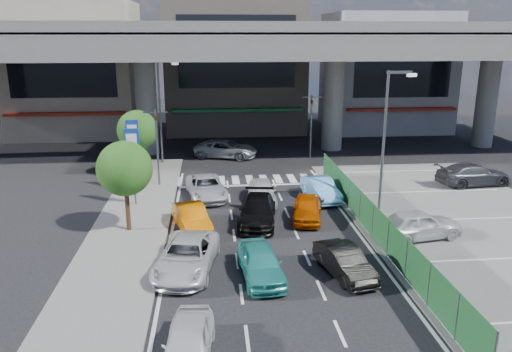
{
  "coord_description": "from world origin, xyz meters",
  "views": [
    {
      "loc": [
        -2.64,
        -20.63,
        9.9
      ],
      "look_at": [
        -0.18,
        6.16,
        2.22
      ],
      "focal_mm": 35.0,
      "sensor_mm": 36.0,
      "label": 1
    }
  ],
  "objects": [
    {
      "name": "fence_run",
      "position": [
        5.3,
        1.0,
        0.9
      ],
      "size": [
        0.16,
        22.0,
        1.8
      ],
      "primitive_type": null,
      "color": "#1B5126",
      "rests_on": "ground"
    },
    {
      "name": "traffic_light_right",
      "position": [
        5.5,
        19.0,
        3.94
      ],
      "size": [
        1.6,
        1.24,
        5.2
      ],
      "color": "#595B60",
      "rests_on": "ground"
    },
    {
      "name": "parking_lot",
      "position": [
        11.0,
        2.0,
        0.03
      ],
      "size": [
        12.0,
        28.0,
        0.06
      ],
      "primitive_type": "cube",
      "color": "#5E5E5C",
      "rests_on": "ground"
    },
    {
      "name": "signboard_near",
      "position": [
        -7.2,
        7.99,
        3.06
      ],
      "size": [
        0.8,
        0.14,
        4.7
      ],
      "color": "#595B60",
      "rests_on": "ground"
    },
    {
      "name": "sedan_black_mid",
      "position": [
        -0.25,
        4.64,
        0.69
      ],
      "size": [
        2.6,
        4.98,
        1.38
      ],
      "primitive_type": "imported",
      "rotation": [
        0.0,
        0.0,
        -0.14
      ],
      "color": "black",
      "rests_on": "ground"
    },
    {
      "name": "sedan_white_front_mid",
      "position": [
        0.37,
        8.13,
        0.67
      ],
      "size": [
        1.67,
        3.97,
        1.34
      ],
      "primitive_type": "imported",
      "rotation": [
        0.0,
        0.0,
        -0.02
      ],
      "color": "silver",
      "rests_on": "ground"
    },
    {
      "name": "building_east",
      "position": [
        16.0,
        31.97,
        5.99
      ],
      "size": [
        12.0,
        10.9,
        12.0
      ],
      "color": "gray",
      "rests_on": "ground"
    },
    {
      "name": "wagon_silver_front_left",
      "position": [
        -3.02,
        9.33,
        0.66
      ],
      "size": [
        2.89,
        5.01,
        1.31
      ],
      "primitive_type": "imported",
      "rotation": [
        0.0,
        0.0,
        0.15
      ],
      "color": "#B8B9C1",
      "rests_on": "ground"
    },
    {
      "name": "expressway",
      "position": [
        0.0,
        22.0,
        8.76
      ],
      "size": [
        64.0,
        14.0,
        10.75
      ],
      "color": "#62635E",
      "rests_on": "ground"
    },
    {
      "name": "street_lamp_right",
      "position": [
        7.17,
        6.0,
        4.77
      ],
      "size": [
        1.65,
        0.22,
        8.0
      ],
      "color": "#595B60",
      "rests_on": "ground"
    },
    {
      "name": "parked_sedan_white",
      "position": [
        7.53,
        1.68,
        0.8
      ],
      "size": [
        4.57,
        2.51,
        1.47
      ],
      "primitive_type": "imported",
      "rotation": [
        0.0,
        0.0,
        1.76
      ],
      "color": "silver",
      "rests_on": "parking_lot"
    },
    {
      "name": "signboard_far",
      "position": [
        -7.6,
        10.99,
        3.06
      ],
      "size": [
        0.8,
        0.14,
        4.7
      ],
      "color": "#595B60",
      "rests_on": "ground"
    },
    {
      "name": "building_west",
      "position": [
        -16.0,
        31.97,
        6.49
      ],
      "size": [
        12.0,
        10.9,
        13.0
      ],
      "color": "gray",
      "rests_on": "ground"
    },
    {
      "name": "van_white_back_left",
      "position": [
        -3.51,
        -6.98,
        0.63
      ],
      "size": [
        1.81,
        3.83,
        1.27
      ],
      "primitive_type": "imported",
      "rotation": [
        0.0,
        0.0,
        -0.09
      ],
      "color": "silver",
      "rests_on": "ground"
    },
    {
      "name": "crossing_wagon_silver",
      "position": [
        -1.44,
        19.73,
        0.72
      ],
      "size": [
        5.66,
        3.85,
        1.44
      ],
      "primitive_type": "imported",
      "rotation": [
        0.0,
        0.0,
        1.26
      ],
      "color": "#96979D",
      "rests_on": "ground"
    },
    {
      "name": "parked_sedan_dgrey",
      "position": [
        14.89,
        10.19,
        0.79
      ],
      "size": [
        5.22,
        2.59,
        1.46
      ],
      "primitive_type": "imported",
      "rotation": [
        0.0,
        0.0,
        1.68
      ],
      "color": "#2F3034",
      "rests_on": "parking_lot"
    },
    {
      "name": "street_lamp_left",
      "position": [
        -6.33,
        18.0,
        4.77
      ],
      "size": [
        1.65,
        0.22,
        8.0
      ],
      "color": "#595B60",
      "rests_on": "ground"
    },
    {
      "name": "sedan_white_mid_left",
      "position": [
        -3.82,
        -0.77,
        0.69
      ],
      "size": [
        3.1,
        5.28,
        1.38
      ],
      "primitive_type": "imported",
      "rotation": [
        0.0,
        0.0,
        -0.17
      ],
      "color": "silver",
      "rests_on": "ground"
    },
    {
      "name": "taxi_orange_left",
      "position": [
        -3.76,
        3.99,
        0.66
      ],
      "size": [
        2.37,
        4.21,
        1.31
      ],
      "primitive_type": "imported",
      "rotation": [
        0.0,
        0.0,
        0.26
      ],
      "color": "#C75E00",
      "rests_on": "ground"
    },
    {
      "name": "building_center",
      "position": [
        0.0,
        32.97,
        7.49
      ],
      "size": [
        14.0,
        10.9,
        15.0
      ],
      "color": "gray",
      "rests_on": "ground"
    },
    {
      "name": "traffic_cone",
      "position": [
        5.86,
        4.71,
        0.37
      ],
      "size": [
        0.37,
        0.37,
        0.63
      ],
      "primitive_type": "cone",
      "rotation": [
        0.0,
        0.0,
        0.15
      ],
      "color": "#F9380D",
      "rests_on": "parking_lot"
    },
    {
      "name": "sidewalk_left",
      "position": [
        -7.0,
        4.0,
        0.06
      ],
      "size": [
        4.0,
        30.0,
        0.12
      ],
      "primitive_type": "cube",
      "color": "#5E5E5C",
      "rests_on": "ground"
    },
    {
      "name": "kei_truck_front_right",
      "position": [
        4.04,
        8.31,
        0.67
      ],
      "size": [
        1.98,
        4.2,
        1.33
      ],
      "primitive_type": "imported",
      "rotation": [
        0.0,
        0.0,
        0.15
      ],
      "color": "#5BA0E5",
      "rests_on": "ground"
    },
    {
      "name": "tree_far",
      "position": [
        -7.8,
        14.5,
        3.39
      ],
      "size": [
        2.8,
        2.8,
        4.8
      ],
      "color": "#382314",
      "rests_on": "ground"
    },
    {
      "name": "tree_near",
      "position": [
        -7.0,
        4.0,
        3.39
      ],
      "size": [
        2.8,
        2.8,
        4.8
      ],
      "color": "#382314",
      "rests_on": "ground"
    },
    {
      "name": "taxi_orange_right",
      "position": [
        2.53,
        4.87,
        0.65
      ],
      "size": [
        2.28,
        4.02,
        1.29
      ],
      "primitive_type": "imported",
      "rotation": [
        0.0,
        0.0,
        -0.21
      ],
      "color": "#C54B00",
      "rests_on": "ground"
    },
    {
      "name": "ground",
      "position": [
        0.0,
        0.0,
        0.0
      ],
      "size": [
        120.0,
        120.0,
        0.0
      ],
      "primitive_type": "plane",
      "color": "black",
      "rests_on": "ground"
    },
    {
      "name": "hatch_black_mid_right",
      "position": [
        2.85,
        -1.79,
        0.62
      ],
      "size": [
        2.12,
        3.97,
        1.24
      ],
      "primitive_type": "imported",
      "rotation": [
        0.0,
        0.0,
        0.22
      ],
      "color": "black",
      "rests_on": "ground"
    },
    {
      "name": "traffic_light_left",
      "position": [
        -6.2,
        12.0,
        3.94
      ],
      "size": [
        1.6,
        1.24,
        5.2
      ],
      "color": "#595B60",
      "rests_on": "ground"
    },
    {
      "name": "taxi_teal_mid",
      "position": [
        -0.71,
        -1.7,
        0.69
      ],
      "size": [
        1.99,
        4.18,
        1.38
      ],
      "primitive_type": "imported",
      "rotation": [
        0.0,
        0.0,
        0.09
      ],
      "color": "teal",
      "rests_on": "ground"
    }
  ]
}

